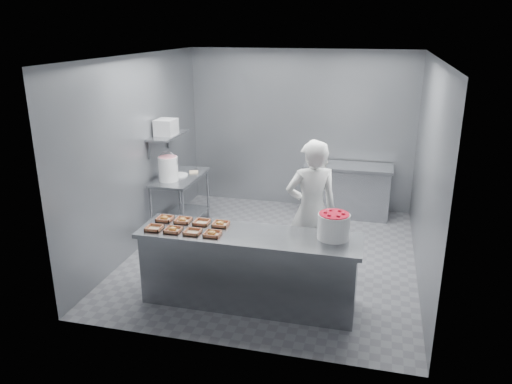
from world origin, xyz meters
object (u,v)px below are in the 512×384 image
at_px(tray_5, 183,220).
at_px(back_counter, 347,190).
at_px(service_counter, 249,268).
at_px(tray_7, 220,224).
at_px(worker, 311,210).
at_px(glaze_bucket, 168,168).
at_px(tray_0, 154,228).
at_px(tray_1, 173,230).
at_px(prep_table, 181,194).
at_px(tray_6, 202,222).
at_px(strawberry_tub, 334,225).
at_px(tray_4, 165,218).
at_px(appliance, 166,127).
at_px(tray_2, 193,232).
at_px(tray_3, 212,234).

bearing_deg(tray_5, back_counter, 60.22).
xyz_separation_m(service_counter, tray_7, (-0.39, 0.15, 0.47)).
bearing_deg(worker, glaze_bucket, -43.09).
bearing_deg(tray_0, back_counter, 59.44).
height_order(tray_1, tray_7, same).
distance_m(back_counter, tray_0, 3.98).
bearing_deg(service_counter, tray_0, -172.17).
bearing_deg(tray_0, worker, 31.18).
bearing_deg(service_counter, tray_7, 158.73).
bearing_deg(worker, tray_5, 2.52).
relative_size(tray_1, tray_7, 1.00).
height_order(prep_table, tray_6, tray_6).
bearing_deg(strawberry_tub, tray_6, 178.33).
bearing_deg(tray_4, appliance, 111.95).
bearing_deg(worker, tray_7, 12.52).
xyz_separation_m(tray_1, tray_4, (-0.24, 0.31, 0.00)).
bearing_deg(tray_4, tray_6, 0.00).
bearing_deg(tray_7, appliance, 129.11).
bearing_deg(tray_2, tray_4, 147.71).
relative_size(prep_table, tray_2, 6.40).
relative_size(service_counter, tray_5, 13.88).
bearing_deg(strawberry_tub, service_counter, -173.62).
relative_size(service_counter, tray_6, 13.88).
relative_size(strawberry_tub, appliance, 1.11).
relative_size(worker, appliance, 5.69).
distance_m(tray_6, appliance, 2.26).
distance_m(worker, appliance, 2.73).
xyz_separation_m(service_counter, strawberry_tub, (0.95, 0.11, 0.61)).
bearing_deg(strawberry_tub, tray_4, 178.72).
distance_m(back_counter, appliance, 3.27).
relative_size(tray_4, tray_7, 1.00).
xyz_separation_m(tray_0, strawberry_tub, (2.06, 0.26, 0.14)).
bearing_deg(tray_2, tray_6, 90.00).
bearing_deg(strawberry_tub, tray_5, 178.55).
height_order(tray_5, strawberry_tub, strawberry_tub).
height_order(tray_1, tray_3, same).
height_order(prep_table, glaze_bucket, glaze_bucket).
distance_m(tray_3, strawberry_tub, 1.38).
relative_size(strawberry_tub, glaze_bucket, 0.79).
xyz_separation_m(tray_2, appliance, (-1.19, 2.06, 0.77)).
distance_m(tray_5, worker, 1.64).
xyz_separation_m(service_counter, tray_0, (-1.11, -0.15, 0.47)).
bearing_deg(back_counter, tray_4, -123.01).
xyz_separation_m(tray_0, tray_6, (0.48, 0.31, 0.00)).
distance_m(tray_7, glaze_bucket, 2.04).
relative_size(service_counter, appliance, 8.00).
bearing_deg(back_counter, strawberry_tub, -89.03).
bearing_deg(worker, tray_3, 22.43).
xyz_separation_m(tray_3, worker, (0.99, 1.03, 0.00)).
bearing_deg(tray_5, tray_1, -90.00).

